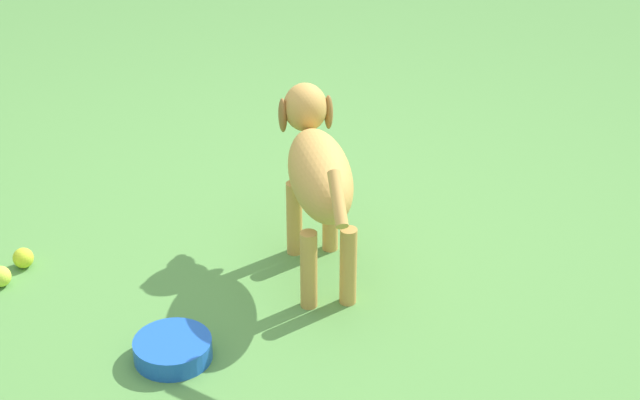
% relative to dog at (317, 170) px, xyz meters
% --- Properties ---
extents(ground, '(14.00, 14.00, 0.00)m').
position_rel_dog_xyz_m(ground, '(-0.12, -0.09, -0.35)').
color(ground, '#548C42').
extents(dog, '(0.74, 0.38, 0.53)m').
position_rel_dog_xyz_m(dog, '(0.00, 0.00, 0.00)').
color(dog, '#C69347').
rests_on(dog, ground).
extents(tennis_ball_0, '(0.07, 0.07, 0.07)m').
position_rel_dog_xyz_m(tennis_ball_0, '(-0.50, -0.79, -0.32)').
color(tennis_ball_0, '#C5D62C').
rests_on(tennis_ball_0, ground).
extents(tennis_ball_1, '(0.07, 0.07, 0.07)m').
position_rel_dog_xyz_m(tennis_ball_1, '(-0.44, -0.89, -0.32)').
color(tennis_ball_1, '#C9E440').
rests_on(tennis_ball_1, ground).
extents(water_bowl, '(0.22, 0.22, 0.06)m').
position_rel_dog_xyz_m(water_bowl, '(0.18, -0.59, -0.32)').
color(water_bowl, blue).
rests_on(water_bowl, ground).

